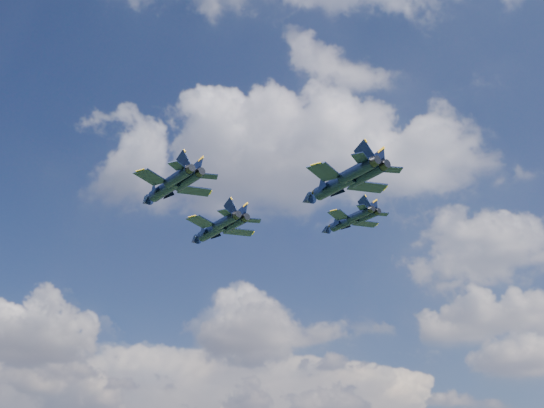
{
  "coord_description": "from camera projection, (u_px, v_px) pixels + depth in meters",
  "views": [
    {
      "loc": [
        23.57,
        -92.33,
        16.26
      ],
      "look_at": [
        5.92,
        2.21,
        58.94
      ],
      "focal_mm": 45.0,
      "sensor_mm": 36.0,
      "label": 1
    }
  ],
  "objects": [
    {
      "name": "jet_lead",
      "position": [
        211.0,
        231.0,
        118.85
      ],
      "size": [
        15.52,
        14.62,
        4.11
      ],
      "rotation": [
        0.0,
        0.0,
        0.84
      ],
      "color": "black"
    },
    {
      "name": "jet_slot",
      "position": [
        333.0,
        186.0,
        94.95
      ],
      "size": [
        15.6,
        15.0,
        4.16
      ],
      "rotation": [
        0.0,
        0.0,
        0.82
      ],
      "color": "black"
    },
    {
      "name": "jet_left",
      "position": [
        164.0,
        190.0,
        96.96
      ],
      "size": [
        14.32,
        13.13,
        3.74
      ],
      "rotation": [
        0.0,
        0.0,
        0.86
      ],
      "color": "black"
    },
    {
      "name": "jet_right",
      "position": [
        343.0,
        223.0,
        117.03
      ],
      "size": [
        12.82,
        11.86,
        3.36
      ],
      "rotation": [
        0.0,
        0.0,
        0.85
      ],
      "color": "black"
    }
  ]
}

